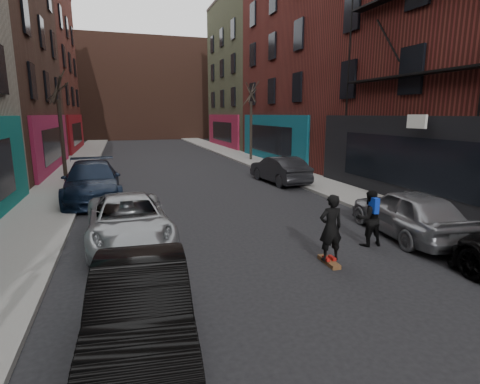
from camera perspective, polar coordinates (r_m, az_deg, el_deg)
sidewalk_left at (r=33.56m, az=-22.60°, el=4.91°), size 2.50×84.00×0.13m
sidewalk_right at (r=34.78m, az=-1.55°, el=6.02°), size 2.50×84.00×0.13m
buildings_right at (r=25.96m, az=24.87°, el=20.61°), size 12.00×56.00×16.00m
building_far at (r=59.44m, az=-14.89°, el=14.74°), size 40.00×10.00×14.00m
tree_left_far at (r=21.44m, az=-25.73°, el=10.16°), size 2.00×2.00×6.50m
tree_right_far at (r=28.87m, az=1.70°, el=11.73°), size 2.00×2.00×6.80m
parked_left_mid at (r=6.17m, az=-14.79°, el=-16.56°), size 1.71×4.20×1.36m
parked_left_far at (r=10.93m, az=-16.62°, el=-4.12°), size 2.41×4.85×1.32m
parked_left_end at (r=16.86m, az=-21.61°, el=1.54°), size 2.52×5.65×1.61m
parked_right_far at (r=12.08m, az=24.23°, el=-2.87°), size 2.22×4.43×1.45m
parked_right_end at (r=19.78m, az=6.02°, el=3.42°), size 1.85×4.40×1.41m
skateboard at (r=9.49m, az=13.40°, el=-10.30°), size 0.26×0.81×0.10m
skateboarder at (r=9.20m, az=13.66°, el=-5.31°), size 0.61×0.42×1.63m
pedestrian at (r=10.83m, az=19.06°, el=-3.77°), size 0.78×0.64×1.54m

